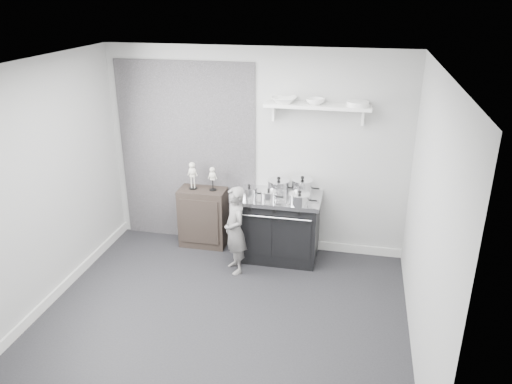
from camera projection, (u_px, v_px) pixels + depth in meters
The scene contains 16 objects.
ground at pixel (221, 318), 5.46m from camera, with size 4.00×4.00×0.00m, color black.
room_shell at pixel (212, 172), 4.99m from camera, with size 4.02×3.62×2.71m.
wall_shelf at pixel (317, 107), 6.07m from camera, with size 1.30×0.26×0.24m.
stove at pixel (278, 226), 6.56m from camera, with size 1.10×0.68×0.88m.
side_cabinet at pixel (204, 217), 6.90m from camera, with size 0.64×0.37×0.83m, color black.
child at pixel (235, 230), 6.17m from camera, with size 0.41×0.27×1.14m, color slate.
pot_front_left at pixel (249, 192), 6.32m from camera, with size 0.30×0.21×0.18m.
pot_back_left at pixel (279, 186), 6.47m from camera, with size 0.37×0.29×0.22m.
pot_back_right at pixel (302, 187), 6.41m from camera, with size 0.36×0.27×0.25m.
pot_front_right at pixel (299, 199), 6.13m from camera, with size 0.35×0.26×0.18m.
pot_front_center at pixel (269, 195), 6.24m from camera, with size 0.29×0.20×0.16m.
skeleton_full at pixel (192, 174), 6.68m from camera, with size 0.12×0.08×0.43m, color beige, non-canonical shape.
skeleton_torso at pixel (213, 177), 6.64m from camera, with size 0.11×0.07×0.38m, color beige, non-canonical shape.
bowl_large at pixel (284, 100), 6.11m from camera, with size 0.31×0.31×0.08m, color white.
bowl_small at pixel (315, 101), 6.04m from camera, with size 0.23×0.23×0.07m, color white.
plate_stack at pixel (358, 104), 5.94m from camera, with size 0.27×0.27×0.06m, color white.
Camera 1 is at (1.32, -4.35, 3.35)m, focal length 35.00 mm.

